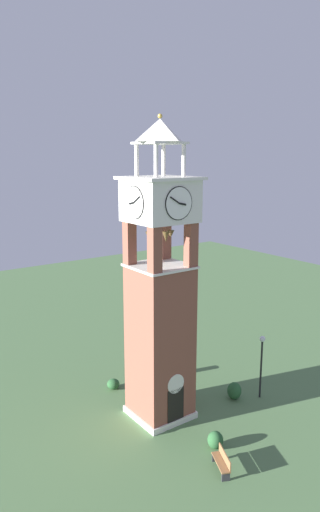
{
  "coord_description": "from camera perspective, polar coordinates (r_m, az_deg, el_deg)",
  "views": [
    {
      "loc": [
        -14.12,
        -19.49,
        14.65
      ],
      "look_at": [
        0.0,
        0.0,
        9.43
      ],
      "focal_mm": 32.11,
      "sensor_mm": 36.0,
      "label": 1
    }
  ],
  "objects": [
    {
      "name": "clock_tower",
      "position": [
        25.28,
        0.0,
        -5.62
      ],
      "size": [
        3.52,
        3.52,
        16.79
      ],
      "color": "brown",
      "rests_on": "ground"
    },
    {
      "name": "shrub_near_entry",
      "position": [
        29.77,
        9.24,
        -16.23
      ],
      "size": [
        0.87,
        0.87,
        1.08
      ],
      "primitive_type": "ellipsoid",
      "color": "#28562D",
      "rests_on": "ground"
    },
    {
      "name": "park_bench",
      "position": [
        24.02,
        7.75,
        -24.03
      ],
      "size": [
        1.06,
        1.64,
        0.95
      ],
      "color": "brown",
      "rests_on": "ground"
    },
    {
      "name": "lamp_post",
      "position": [
        29.25,
        12.55,
        -12.0
      ],
      "size": [
        0.36,
        0.36,
        4.04
      ],
      "color": "black",
      "rests_on": "ground"
    },
    {
      "name": "shrub_left_of_tower",
      "position": [
        30.78,
        -5.84,
        -15.57
      ],
      "size": [
        0.8,
        0.8,
        0.64
      ],
      "primitive_type": "ellipsoid",
      "color": "#28562D",
      "rests_on": "ground"
    },
    {
      "name": "ground",
      "position": [
        28.17,
        0.0,
        -19.1
      ],
      "size": [
        80.0,
        80.0,
        0.0
      ],
      "primitive_type": "plane",
      "color": "#517547"
    },
    {
      "name": "shrub_behind_bench",
      "position": [
        25.43,
        6.91,
        -21.79
      ],
      "size": [
        0.81,
        0.81,
        0.92
      ],
      "primitive_type": "ellipsoid",
      "color": "#28562D",
      "rests_on": "ground"
    },
    {
      "name": "trash_bin",
      "position": [
        32.51,
        2.58,
        -13.77
      ],
      "size": [
        0.52,
        0.52,
        0.8
      ],
      "primitive_type": "cylinder",
      "color": "#4C4C51",
      "rests_on": "ground"
    }
  ]
}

